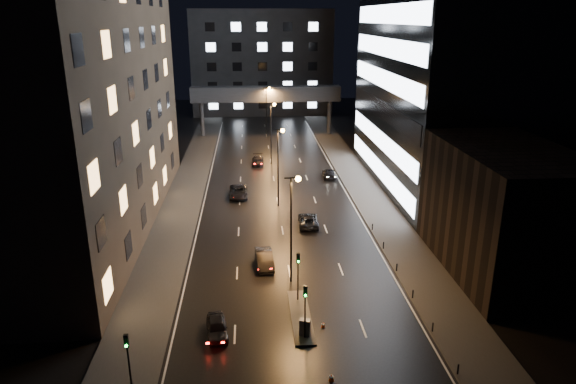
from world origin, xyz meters
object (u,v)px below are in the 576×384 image
object	(u,v)px
car_toward_a	(308,220)
utility_cabinet	(305,327)
car_away_d	(258,161)
car_away_c	(238,192)
car_away_b	(264,259)
car_toward_b	(329,173)
car_away_a	(217,327)

from	to	relation	value
car_toward_a	utility_cabinet	world-z (taller)	utility_cabinet
car_away_d	car_toward_a	bearing A→B (deg)	-76.84
car_away_c	car_toward_a	xyz separation A→B (m)	(8.29, -10.69, -0.06)
car_away_b	car_toward_b	world-z (taller)	car_away_b
car_away_c	car_away_d	world-z (taller)	car_away_c
car_away_c	car_away_a	bearing A→B (deg)	-93.16
car_away_b	car_toward_a	distance (m)	11.35
car_toward_b	utility_cabinet	xyz separation A→B (m)	(-8.07, -40.52, 0.15)
car_away_d	car_toward_a	distance (m)	27.21
car_away_c	car_toward_b	size ratio (longest dim) A/B	1.15
car_away_a	car_toward_a	world-z (taller)	car_toward_a
car_away_d	car_toward_b	world-z (taller)	car_away_d
car_toward_b	car_away_c	bearing A→B (deg)	34.50
car_away_a	car_away_d	size ratio (longest dim) A/B	0.82
car_away_a	car_away_b	bearing A→B (deg)	62.57
car_away_a	car_away_d	distance (m)	48.03
car_away_b	car_away_c	world-z (taller)	car_away_b
utility_cabinet	car_away_c	bearing A→B (deg)	117.76
utility_cabinet	car_away_d	bearing A→B (deg)	111.17
car_away_b	car_toward_b	bearing A→B (deg)	65.62
car_away_a	utility_cabinet	bearing A→B (deg)	-14.10
car_away_a	car_toward_a	xyz separation A→B (m)	(9.46, 21.17, 0.01)
car_away_c	car_toward_b	distance (m)	15.73
car_away_b	car_toward_a	xyz separation A→B (m)	(5.44, 9.96, -0.08)
car_away_c	utility_cabinet	world-z (taller)	utility_cabinet
car_away_a	car_away_c	bearing A→B (deg)	80.16
car_away_b	car_toward_b	size ratio (longest dim) A/B	0.99
car_away_c	car_toward_b	bearing A→B (deg)	29.17
car_away_c	car_toward_a	bearing A→B (deg)	-53.26
car_away_b	car_away_c	xyz separation A→B (m)	(-2.85, 20.64, -0.01)
car_away_c	car_toward_a	world-z (taller)	car_away_c
car_away_a	car_away_c	xyz separation A→B (m)	(1.17, 31.86, 0.08)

